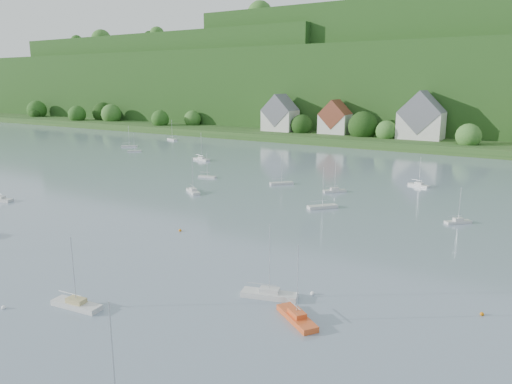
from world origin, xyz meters
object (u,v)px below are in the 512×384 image
Objects in this scene: near_sailboat_2 at (76,304)px; near_sailboat_5 at (297,317)px; near_sailboat_6 at (0,199)px; near_sailboat_3 at (269,294)px.

near_sailboat_5 is at bearing 18.16° from near_sailboat_2.
near_sailboat_2 is at bearing -120.51° from near_sailboat_5.
near_sailboat_2 is at bearing -35.06° from near_sailboat_6.
near_sailboat_2 is at bearing -157.44° from near_sailboat_3.
near_sailboat_3 is at bearing -177.34° from near_sailboat_5.
near_sailboat_6 is (-53.51, 23.03, -0.01)m from near_sailboat_2.
near_sailboat_3 is (16.47, 13.20, 0.02)m from near_sailboat_2.
near_sailboat_6 is (-75.09, 13.01, -0.01)m from near_sailboat_5.
near_sailboat_5 is at bearing -21.61° from near_sailboat_6.
near_sailboat_3 is 1.05× the size of near_sailboat_5.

